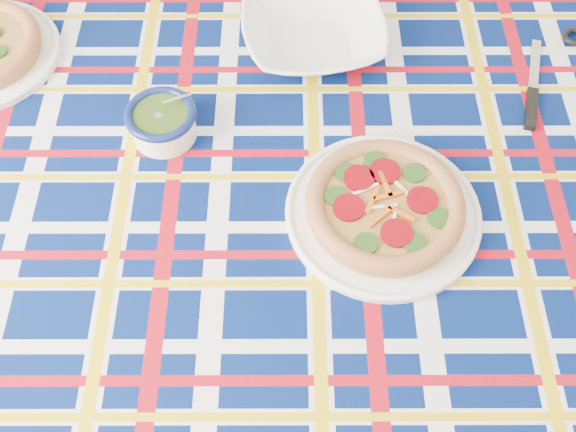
{
  "coord_description": "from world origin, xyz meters",
  "views": [
    {
      "loc": [
        -0.4,
        -0.37,
        1.7
      ],
      "look_at": [
        -0.39,
        0.19,
        0.81
      ],
      "focal_mm": 40.0,
      "sensor_mm": 36.0,
      "label": 1
    }
  ],
  "objects_px": {
    "serving_bowl": "(313,34)",
    "main_focaccia_plate": "(385,205)",
    "pesto_bowl": "(162,120)",
    "dining_table": "(269,227)"
  },
  "relations": [
    {
      "from": "serving_bowl",
      "to": "main_focaccia_plate",
      "type": "bearing_deg",
      "value": -75.77
    },
    {
      "from": "main_focaccia_plate",
      "to": "pesto_bowl",
      "type": "xyz_separation_m",
      "value": [
        -0.38,
        0.18,
        0.01
      ]
    },
    {
      "from": "serving_bowl",
      "to": "dining_table",
      "type": "bearing_deg",
      "value": -103.67
    },
    {
      "from": "main_focaccia_plate",
      "to": "pesto_bowl",
      "type": "height_order",
      "value": "pesto_bowl"
    },
    {
      "from": "dining_table",
      "to": "pesto_bowl",
      "type": "xyz_separation_m",
      "value": [
        -0.19,
        0.15,
        0.12
      ]
    },
    {
      "from": "dining_table",
      "to": "serving_bowl",
      "type": "height_order",
      "value": "serving_bowl"
    },
    {
      "from": "dining_table",
      "to": "serving_bowl",
      "type": "distance_m",
      "value": 0.4
    },
    {
      "from": "dining_table",
      "to": "main_focaccia_plate",
      "type": "distance_m",
      "value": 0.23
    },
    {
      "from": "dining_table",
      "to": "main_focaccia_plate",
      "type": "height_order",
      "value": "main_focaccia_plate"
    },
    {
      "from": "dining_table",
      "to": "main_focaccia_plate",
      "type": "relative_size",
      "value": 5.09
    }
  ]
}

